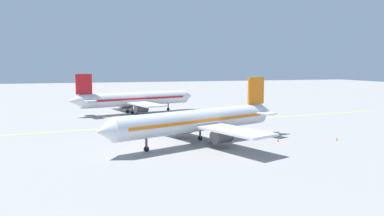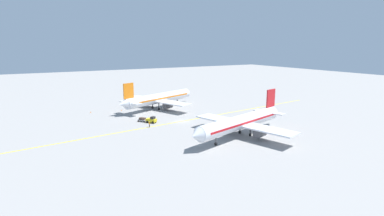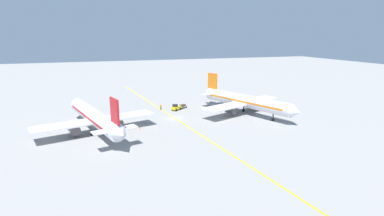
{
  "view_description": "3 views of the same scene",
  "coord_description": "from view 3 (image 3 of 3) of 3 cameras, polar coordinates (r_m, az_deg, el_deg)",
  "views": [
    {
      "loc": [
        -78.44,
        19.83,
        12.86
      ],
      "look_at": [
        -3.95,
        -2.5,
        3.84
      ],
      "focal_mm": 35.0,
      "sensor_mm": 36.0,
      "label": 1
    },
    {
      "loc": [
        77.93,
        -41.0,
        22.61
      ],
      "look_at": [
        4.71,
        0.75,
        4.87
      ],
      "focal_mm": 28.0,
      "sensor_mm": 36.0,
      "label": 2
    },
    {
      "loc": [
        21.1,
        76.89,
        22.34
      ],
      "look_at": [
        -4.51,
        1.2,
        2.91
      ],
      "focal_mm": 28.0,
      "sensor_mm": 36.0,
      "label": 3
    }
  ],
  "objects": [
    {
      "name": "baggage_tug_white",
      "position": [
        91.5,
        -3.05,
        0.1
      ],
      "size": [
        3.32,
        2.96,
        2.11
      ],
      "color": "gold",
      "rests_on": "ground"
    },
    {
      "name": "airplane_adjacent_stand",
      "position": [
        73.42,
        -17.99,
        -1.72
      ],
      "size": [
        28.36,
        34.96,
        10.6
      ],
      "color": "silver",
      "rests_on": "ground"
    },
    {
      "name": "apron_yellow_centreline",
      "position": [
        82.8,
        -3.23,
        -2.0
      ],
      "size": [
        14.51,
        119.21,
        0.01
      ],
      "primitive_type": "cube",
      "rotation": [
        0.0,
        0.0,
        0.12
      ],
      "color": "yellow",
      "rests_on": "ground"
    },
    {
      "name": "traffic_cone_mid_apron",
      "position": [
        111.35,
        6.48,
        2.15
      ],
      "size": [
        0.32,
        0.32,
        0.55
      ],
      "primitive_type": "cone",
      "color": "orange",
      "rests_on": "ground"
    },
    {
      "name": "baggage_cart_trailing",
      "position": [
        94.03,
        -1.78,
        0.4
      ],
      "size": [
        2.93,
        2.64,
        1.24
      ],
      "color": "gray",
      "rests_on": "ground"
    },
    {
      "name": "airplane_at_gate",
      "position": [
        88.31,
        9.97,
        1.28
      ],
      "size": [
        27.99,
        34.18,
        10.6
      ],
      "color": "silver",
      "rests_on": "ground"
    },
    {
      "name": "traffic_cone_near_nose",
      "position": [
        101.62,
        7.78,
        1.0
      ],
      "size": [
        0.32,
        0.32,
        0.55
      ],
      "primitive_type": "cone",
      "color": "orange",
      "rests_on": "ground"
    },
    {
      "name": "ground_plane",
      "position": [
        82.8,
        -3.23,
        -2.01
      ],
      "size": [
        400.0,
        400.0,
        0.0
      ],
      "primitive_type": "plane",
      "color": "gray"
    },
    {
      "name": "ground_crew_worker",
      "position": [
        92.75,
        -5.97,
        0.23
      ],
      "size": [
        0.58,
        0.24,
        1.68
      ],
      "color": "#23232D",
      "rests_on": "ground"
    },
    {
      "name": "traffic_cone_by_wingtip",
      "position": [
        74.15,
        -9.94,
        -3.86
      ],
      "size": [
        0.32,
        0.32,
        0.55
      ],
      "primitive_type": "cone",
      "color": "orange",
      "rests_on": "ground"
    }
  ]
}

